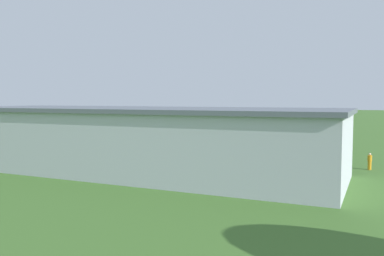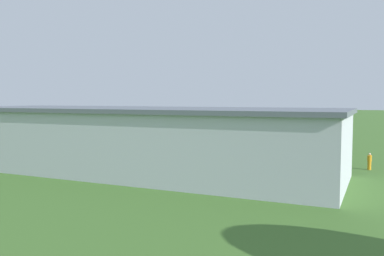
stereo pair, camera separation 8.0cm
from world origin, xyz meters
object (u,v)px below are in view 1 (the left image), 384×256
Objects in this scene: hangar at (139,140)px; car_grey at (38,139)px; person_at_fence_line at (162,141)px; car_blue at (85,140)px; car_red at (15,136)px; biplane at (199,120)px; person_beside_truck at (98,137)px; person_by_parked_cars at (370,161)px; person_watching_takeoff at (113,139)px; person_near_hangar_door at (113,141)px.

car_grey is at bearing -25.70° from hangar.
car_grey is at bearing 19.67° from person_at_fence_line.
car_red is (13.18, 0.15, 0.00)m from car_blue.
biplane is 5.97× the size of person_at_fence_line.
biplane reaches higher than car_grey.
person_beside_truck is at bearing 55.58° from biplane.
hangar reaches higher than person_beside_truck.
person_beside_truck is 37.81m from person_by_parked_cars.
biplane reaches higher than person_beside_truck.
person_watching_takeoff is (-2.46, -3.20, -0.09)m from car_blue.
person_watching_takeoff is 34.41m from person_by_parked_cars.
hangar is at bearing 132.84° from person_near_hangar_door.
biplane is 20.62m from car_blue.
biplane is 5.93× the size of person_watching_takeoff.
hangar reaches higher than person_by_parked_cars.
person_near_hangar_door is at bearing 29.97° from person_at_fence_line.
person_by_parked_cars is at bearing 177.49° from car_grey.
car_red is 2.45× the size of person_near_hangar_door.
person_by_parked_cars is at bearing 168.33° from person_beside_truck.
car_red is at bearing 3.41° from person_near_hangar_door.
person_beside_truck reaches higher than person_by_parked_cars.
person_near_hangar_door is (4.86, 17.54, -2.02)m from biplane.
person_beside_truck is at bearing -77.95° from car_blue.
car_blue is (9.03, 18.43, -2.04)m from biplane.
person_near_hangar_door is (-4.17, -0.89, 0.02)m from car_blue.
person_near_hangar_door reaches higher than person_watching_takeoff.
car_blue is 7.00m from car_grey.
person_by_parked_cars is at bearing -152.47° from hangar.
car_blue is 0.96× the size of car_grey.
person_watching_takeoff is at bearing -127.51° from car_blue.
hangar is 26.95m from car_grey.
person_at_fence_line is 0.99× the size of person_by_parked_cars.
person_beside_truck is at bearing -11.67° from person_by_parked_cars.
car_blue reaches higher than car_grey.
person_by_parked_cars is (-42.95, 1.88, -0.05)m from car_grey.
person_watching_takeoff is (7.46, 1.00, 0.01)m from person_at_fence_line.
person_at_fence_line is at bearing -16.63° from person_by_parked_cars.
hangar is at bearing 27.53° from person_by_parked_cars.
car_blue is 4.09m from person_beside_truck.
car_grey is 2.59× the size of person_beside_truck.
hangar is 23.43× the size of person_at_fence_line.
biplane is 5.21× the size of person_beside_truck.
car_grey is 11.27m from person_near_hangar_door.
car_blue is 36.36m from person_by_parked_cars.
hangar is 20.44× the size of person_beside_truck.
car_red is 2.74× the size of person_by_parked_cars.
hangar is 3.92× the size of biplane.
person_by_parked_cars reaches higher than person_at_fence_line.
car_red is 17.38m from person_near_hangar_door.
car_blue is 10.77m from person_at_fence_line.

